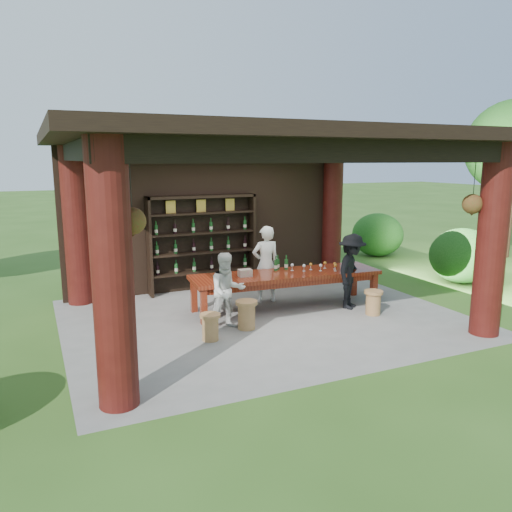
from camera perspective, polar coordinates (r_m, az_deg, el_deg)
name	(u,v)px	position (r m, az deg, el deg)	size (l,w,h in m)	color
ground	(264,318)	(9.76, 0.98, -7.05)	(90.00, 90.00, 0.00)	#2D5119
pavilion	(255,206)	(9.70, -0.14, 5.71)	(7.50, 6.00, 3.60)	slate
wine_shelf	(203,243)	(11.56, -6.13, 1.44)	(2.53, 0.38, 2.23)	black
tasting_table	(286,278)	(10.22, 3.46, -2.52)	(3.98, 1.30, 0.75)	#5E1A0D
stool_near_left	(247,314)	(9.07, -1.09, -6.64)	(0.40, 0.40, 0.52)	olive
stool_near_right	(373,302)	(10.15, 13.25, -5.12)	(0.37, 0.37, 0.49)	olive
stool_far_left	(210,326)	(8.56, -5.25, -8.00)	(0.35, 0.35, 0.46)	olive
host	(266,264)	(10.65, 1.12, -0.93)	(0.60, 0.39, 1.65)	white
guest_woman	(227,291)	(9.00, -3.32, -4.01)	(0.68, 0.53, 1.39)	silver
guest_man	(352,271)	(10.37, 10.86, -1.74)	(1.00, 0.57, 1.54)	black
table_bottles	(280,263)	(10.41, 2.75, -0.75)	(0.33, 0.17, 0.31)	#194C1E
table_glasses	(318,267)	(10.47, 7.05, -1.21)	(0.95, 0.48, 0.15)	silver
napkin_basket	(245,273)	(9.85, -1.25, -1.94)	(0.26, 0.18, 0.14)	#BF6672
shrubs	(293,276)	(10.76, 4.25, -2.31)	(14.78, 7.99, 1.36)	#194C14
trees	(374,145)	(12.65, 13.35, 12.27)	(19.93, 9.77, 4.80)	#3F2819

